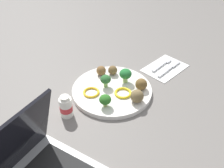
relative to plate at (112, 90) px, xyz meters
The scene contains 15 objects.
ground_plane 0.01m from the plate, ahead, with size 4.00×4.00×0.00m, color slate.
plate is the anchor object (origin of this frame).
broccoli_floret_back_right 0.07m from the plate, ahead, with size 0.04×0.04×0.05m.
broccoli_floret_far_rim 0.05m from the plate, 112.88° to the left, with size 0.04×0.04×0.05m.
broccoli_floret_mid_right 0.10m from the plate, 142.44° to the right, with size 0.04×0.04×0.04m.
meatball_front_left 0.11m from the plate, 40.11° to the right, with size 0.04×0.04×0.04m, color brown.
meatball_back_right 0.09m from the plate, 49.33° to the left, with size 0.03×0.03×0.03m, color brown.
meatball_near_rim 0.10m from the plate, 76.70° to the left, with size 0.04×0.04×0.04m, color brown.
meatball_mid_left 0.11m from the plate, 78.53° to the right, with size 0.04×0.04×0.04m, color brown.
pepper_ring_back_left 0.08m from the plate, 160.98° to the left, with size 0.06×0.06×0.01m, color yellow.
pepper_ring_mid_right 0.05m from the plate, 76.90° to the right, with size 0.06×0.06×0.01m, color yellow.
napkin 0.26m from the plate, ahead, with size 0.17×0.12×0.01m, color white.
fork 0.26m from the plate, ahead, with size 0.12×0.03×0.01m.
knife 0.27m from the plate, ahead, with size 0.15×0.04×0.01m.
yogurt_bottle 0.19m from the plate, behind, with size 0.04×0.04×0.08m.
Camera 1 is at (-0.45, -0.55, 0.58)m, focal length 41.58 mm.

